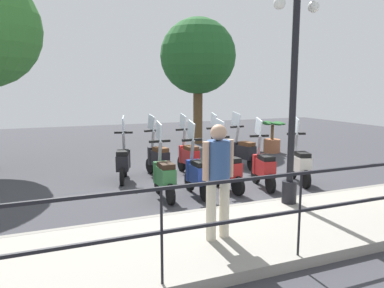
# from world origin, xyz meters

# --- Properties ---
(ground_plane) EXTENTS (28.00, 28.00, 0.00)m
(ground_plane) POSITION_xyz_m (0.00, 0.00, 0.00)
(ground_plane) COLOR #38383D
(promenade_walkway) EXTENTS (2.20, 20.00, 0.15)m
(promenade_walkway) POSITION_xyz_m (-3.15, 0.00, 0.07)
(promenade_walkway) COLOR gray
(promenade_walkway) RESTS_ON ground_plane
(fence_railing) EXTENTS (0.04, 16.03, 1.07)m
(fence_railing) POSITION_xyz_m (-4.20, -0.00, 0.91)
(fence_railing) COLOR black
(fence_railing) RESTS_ON promenade_walkway
(lamp_post_near) EXTENTS (0.26, 0.90, 3.94)m
(lamp_post_near) POSITION_xyz_m (-2.40, -0.32, 1.88)
(lamp_post_near) COLOR black
(lamp_post_near) RESTS_ON promenade_walkway
(pedestrian_distant) EXTENTS (0.36, 0.49, 1.59)m
(pedestrian_distant) POSITION_xyz_m (-3.33, 1.58, 1.08)
(pedestrian_distant) COLOR beige
(pedestrian_distant) RESTS_ON promenade_walkway
(tree_distant) EXTENTS (2.88, 2.88, 4.81)m
(tree_distant) POSITION_xyz_m (5.62, -1.99, 3.34)
(tree_distant) COLOR brown
(tree_distant) RESTS_ON ground_plane
(potted_palm) EXTENTS (1.06, 0.66, 1.05)m
(potted_palm) POSITION_xyz_m (2.78, -3.51, 0.45)
(potted_palm) COLOR #9E5B3D
(potted_palm) RESTS_ON ground_plane
(scooter_near_0) EXTENTS (1.20, 0.54, 1.54)m
(scooter_near_0) POSITION_xyz_m (-0.91, -1.72, 0.48)
(scooter_near_0) COLOR black
(scooter_near_0) RESTS_ON ground_plane
(scooter_near_1) EXTENTS (1.22, 0.48, 1.54)m
(scooter_near_1) POSITION_xyz_m (-0.92, -0.74, 0.48)
(scooter_near_1) COLOR black
(scooter_near_1) RESTS_ON ground_plane
(scooter_near_2) EXTENTS (1.23, 0.44, 1.54)m
(scooter_near_2) POSITION_xyz_m (-0.81, 0.10, 0.48)
(scooter_near_2) COLOR black
(scooter_near_2) RESTS_ON ground_plane
(scooter_near_3) EXTENTS (1.23, 0.44, 1.54)m
(scooter_near_3) POSITION_xyz_m (-0.92, 0.85, 0.48)
(scooter_near_3) COLOR black
(scooter_near_3) RESTS_ON ground_plane
(scooter_near_4) EXTENTS (1.23, 0.44, 1.54)m
(scooter_near_4) POSITION_xyz_m (-0.85, 1.54, 0.48)
(scooter_near_4) COLOR black
(scooter_near_4) RESTS_ON ground_plane
(scooter_far_0) EXTENTS (1.22, 0.48, 1.54)m
(scooter_far_0) POSITION_xyz_m (0.94, -1.31, 0.48)
(scooter_far_0) COLOR black
(scooter_far_0) RESTS_ON ground_plane
(scooter_far_1) EXTENTS (1.23, 0.44, 1.54)m
(scooter_far_1) POSITION_xyz_m (0.86, -0.52, 0.48)
(scooter_far_1) COLOR black
(scooter_far_1) RESTS_ON ground_plane
(scooter_far_2) EXTENTS (1.23, 0.44, 1.54)m
(scooter_far_2) POSITION_xyz_m (0.90, 0.31, 0.48)
(scooter_far_2) COLOR black
(scooter_far_2) RESTS_ON ground_plane
(scooter_far_3) EXTENTS (1.23, 0.47, 1.54)m
(scooter_far_3) POSITION_xyz_m (0.97, 1.10, 0.48)
(scooter_far_3) COLOR black
(scooter_far_3) RESTS_ON ground_plane
(scooter_far_4) EXTENTS (1.20, 0.54, 1.54)m
(scooter_far_4) POSITION_xyz_m (0.88, 1.98, 0.48)
(scooter_far_4) COLOR black
(scooter_far_4) RESTS_ON ground_plane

